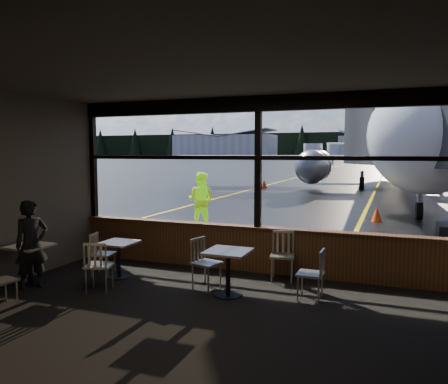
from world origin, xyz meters
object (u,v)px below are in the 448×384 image
Objects in this scene: cafe_table_near at (228,273)px; cafe_table_mid at (119,260)px; chair_near_w at (207,264)px; passenger at (32,245)px; airliner at (403,103)px; ground_crew at (201,201)px; chair_mid_s at (99,266)px; chair_left_s at (1,281)px; chair_near_e at (310,275)px; cone_wing at (264,184)px; cone_nose at (377,214)px; cafe_table_left at (30,265)px; jet_bridge at (436,150)px; chair_near_n at (282,256)px; chair_mid_w at (103,255)px.

cafe_table_mid is at bearing 174.30° from cafe_table_near.
passenger is at bearing -53.95° from chair_near_w.
chair_near_w is at bearing -101.37° from airliner.
cafe_table_mid is 5.55m from ground_crew.
chair_left_s is at bearing -147.34° from chair_mid_s.
cafe_table_mid is 3.65m from chair_near_e.
cone_wing is (-8.44, -0.65, -5.09)m from airliner.
cafe_table_near is at bearing -5.70° from cafe_table_mid.
cafe_table_near is 3.49m from passenger.
cone_wing is (-7.54, 12.18, 0.04)m from cone_nose.
chair_left_s reaches higher than cone_nose.
passenger is at bearing -107.76° from airliner.
passenger reaches higher than chair_near_w.
cafe_table_near is 3.64m from cafe_table_left.
chair_left_s is (-0.80, -1.99, 0.05)m from cafe_table_mid.
jet_bridge is 22.61× the size of cone_nose.
ground_crew reaches higher than chair_left_s.
cafe_table_mid is 0.44× the size of passenger.
chair_left_s is 7.47m from ground_crew.
chair_near_e is at bearing -4.62° from chair_mid_s.
chair_near_n is at bearing 61.69° from cafe_table_near.
chair_near_e is 0.54× the size of passenger.
jet_bridge is 17.14m from cone_wing.
cafe_table_near is 0.97× the size of chair_left_s.
chair_near_e is at bearing 78.27° from chair_mid_w.
chair_near_e reaches higher than cafe_table_left.
ground_crew reaches higher than chair_near_n.
cafe_table_left is 22.24m from cone_wing.
cone_nose is (4.37, 9.01, -0.10)m from cafe_table_mid.
chair_near_w reaches higher than cafe_table_near.
cone_wing is at bearing -178.04° from airliner.
jet_bridge reaches higher than chair_near_w.
airliner is 21.58m from chair_near_n.
passenger reaches higher than cafe_table_left.
chair_near_e is 1.01× the size of chair_mid_w.
chair_mid_w is (-5.64, -21.83, -4.96)m from airliner.
cafe_table_mid is 0.78× the size of chair_near_w.
chair_near_w is 1.07× the size of chair_mid_w.
passenger is (-2.86, -1.11, 0.34)m from chair_near_w.
cafe_table_near is 22.12m from cone_wing.
passenger is at bearing 176.83° from chair_mid_s.
jet_bridge is 12.55× the size of chair_near_w.
chair_near_n is at bearing 38.13° from chair_near_e.
chair_near_w is 1.49m from chair_near_n.
jet_bridge is 7.17× the size of passenger.
cafe_table_left is 11.45m from cone_nose.
cone_nose is at bearing 76.53° from chair_left_s.
chair_mid_s reaches higher than cafe_table_mid.
passenger is 22.43m from cone_wing.
chair_mid_w is at bearing -106.92° from airliner.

